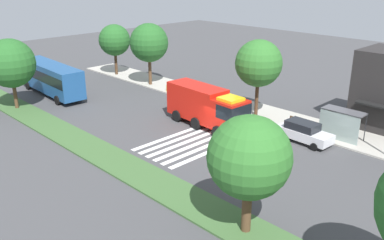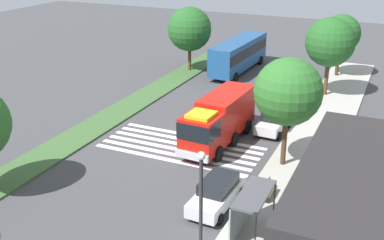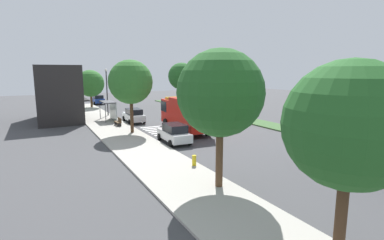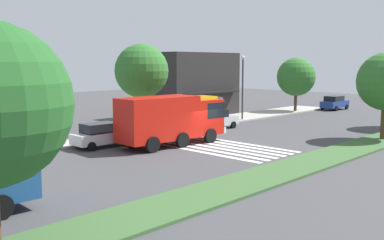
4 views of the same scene
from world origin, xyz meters
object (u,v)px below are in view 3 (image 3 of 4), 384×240
Objects in this scene: median_tree_west at (207,83)px; fire_hydrant at (194,160)px; parked_car_west at (174,133)px; median_tree_center at (182,76)px; sidewalk_tree_center at (131,82)px; parked_car_mid at (134,115)px; sidewalk_tree_far_west at (349,126)px; street_lamp at (107,88)px; sidewalk_tree_far_east at (90,83)px; fire_truck at (184,113)px; bus_stop_shelter at (110,107)px; parked_car_east at (98,99)px; sidewalk_tree_west at (220,93)px; bench_near_shelter at (118,122)px.

median_tree_west reaches higher than fire_hydrant.
parked_car_west reaches higher than fire_hydrant.
median_tree_center reaches higher than parked_car_west.
fire_hydrant is (-12.48, -0.50, -4.82)m from sidewalk_tree_center.
sidewalk_tree_far_west is (-30.08, 2.20, 3.84)m from parked_car_mid.
sidewalk_tree_far_east is at bearing 2.06° from street_lamp.
bus_stop_shelter is at bearing 32.36° from fire_truck.
parked_car_west is at bearing -7.02° from sidewalk_tree_far_west.
fire_truck is 31.69m from parked_car_east.
street_lamp is at bearing 21.89° from fire_truck.
sidewalk_tree_far_west is at bearing 177.39° from fire_hydrant.
sidewalk_tree_far_west is 7.24m from sidewalk_tree_west.
parked_car_west is 30.14m from sidewalk_tree_far_east.
median_tree_center reaches higher than parked_car_east.
bench_near_shelter is 0.21× the size of sidewalk_tree_west.
sidewalk_tree_far_east is 16.20m from median_tree_center.
median_tree_west is 28.43m from fire_hydrant.
sidewalk_tree_west is 6.09m from fire_hydrant.
parked_car_mid is 0.64× the size of sidewalk_tree_west.
bench_near_shelter is (10.19, 2.48, -0.30)m from parked_car_west.
parked_car_west is 0.65× the size of sidewalk_tree_far_west.
median_tree_west is at bearing -97.11° from street_lamp.
bus_stop_shelter is 0.45× the size of median_tree_center.
sidewalk_tree_west is 40.50m from sidewalk_tree_far_east.
sidewalk_tree_west reaches higher than bus_stop_shelter.
median_tree_center is at bearing -64.89° from street_lamp.
street_lamp reaches higher than parked_car_mid.
sidewalk_tree_far_west is (-36.59, 0.40, 0.73)m from street_lamp.
fire_hydrant is at bearing 147.39° from median_tree_west.
parked_car_mid is 0.71× the size of sidewalk_tree_far_west.
parked_car_east is 0.59× the size of sidewalk_tree_center.
sidewalk_tree_far_east reaches higher than bus_stop_shelter.
parked_car_mid is 3.23m from bench_near_shelter.
street_lamp is at bearing -0.63° from sidewalk_tree_far_west.
parked_car_east is at bearing 53.94° from median_tree_center.
street_lamp reaches higher than fire_truck.
parked_car_west is at bearing -170.22° from bus_stop_shelter.
fire_truck is 16.08m from sidewalk_tree_west.
parked_car_east is 17.27m from median_tree_center.
parked_car_east reaches higher than bench_near_shelter.
sidewalk_tree_west is (-20.81, -0.28, 4.66)m from bench_near_shelter.
street_lamp is 13.20m from sidewalk_tree_center.
median_tree_west is (-1.90, -15.27, 0.55)m from street_lamp.
street_lamp is (-16.96, 1.80, 3.08)m from parked_car_east.
fire_hydrant is at bearing 159.51° from fire_truck.
sidewalk_tree_west reaches higher than sidewalk_tree_far_east.
parked_car_east is 0.66× the size of median_tree_west.
sidewalk_tree_far_west reaches higher than fire_hydrant.
sidewalk_tree_far_east is (17.63, 2.20, 3.39)m from parked_car_mid.
parked_car_mid is 8.25m from sidewalk_tree_center.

